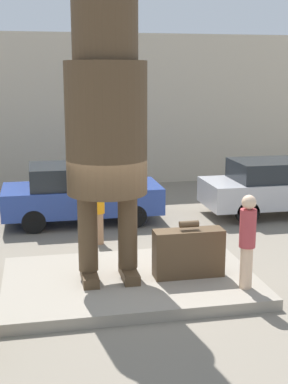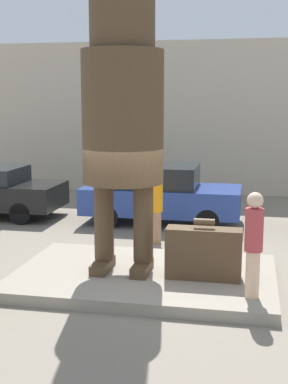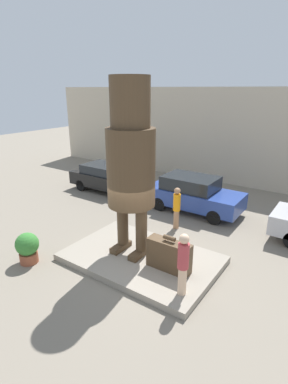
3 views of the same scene
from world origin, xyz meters
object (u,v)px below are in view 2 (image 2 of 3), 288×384
at_px(parked_car_blue, 160,193).
at_px(worker_hivis, 157,204).
at_px(statue_figure, 123,98).
at_px(giant_suitcase, 204,253).
at_px(tourist, 254,241).

bearing_deg(parked_car_blue, worker_hivis, -82.26).
height_order(parked_car_blue, worker_hivis, worker_hivis).
height_order(statue_figure, giant_suitcase, statue_figure).
bearing_deg(statue_figure, worker_hivis, 86.97).
relative_size(statue_figure, giant_suitcase, 4.06).
bearing_deg(tourist, parked_car_blue, 113.57).
height_order(giant_suitcase, parked_car_blue, parked_car_blue).
xyz_separation_m(tourist, worker_hivis, (-2.23, 3.72, -0.22)).
bearing_deg(tourist, giant_suitcase, 137.68).
bearing_deg(tourist, statue_figure, 157.38).
bearing_deg(worker_hivis, parked_car_blue, 97.74).
distance_m(statue_figure, giant_suitcase, 3.13).
distance_m(tourist, worker_hivis, 4.34).
xyz_separation_m(giant_suitcase, tourist, (0.86, -0.78, 0.48)).
bearing_deg(giant_suitcase, statue_figure, 172.16).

